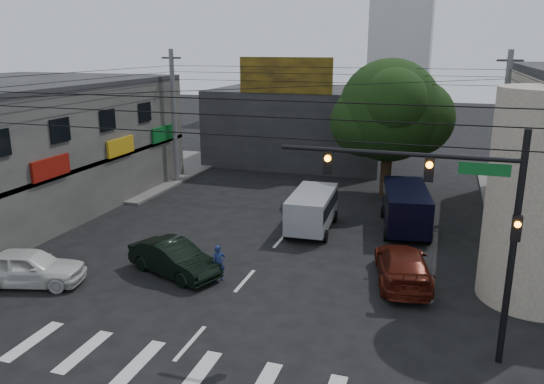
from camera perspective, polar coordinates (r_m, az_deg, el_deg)
The scene contains 15 objects.
ground at distance 20.56m, azimuth -4.98°, elevation -11.75°, with size 160.00×160.00×0.00m, color black.
sidewalk_far_left at distance 44.00m, azimuth -17.60°, elevation 2.51°, with size 16.00×16.00×0.15m, color #514F4C.
corner_column at distance 21.78m, azimuth 27.19°, elevation -0.59°, with size 4.00×4.00×8.00m, color gray.
building_far at distance 44.70m, azimuth 3.23°, elevation 7.22°, with size 14.00×10.00×6.00m, color #232326.
billboard at distance 39.58m, azimuth 1.46°, elevation 12.43°, with size 7.00×0.30×2.60m, color olive.
street_tree at distance 34.16m, azimuth 12.51°, elevation 8.52°, with size 6.40×6.40×8.70m.
traffic_gantry at distance 16.42m, azimuth 19.14°, elevation -1.49°, with size 7.10×0.35×7.20m.
utility_pole_far_left at distance 37.60m, azimuth -10.48°, elevation 7.89°, with size 0.32×0.32×9.20m, color #59595B.
utility_pole_far_right at distance 33.28m, azimuth 23.48°, elevation 5.92°, with size 0.32×0.32×9.20m, color #59595B.
dark_sedan at distance 22.92m, azimuth -10.52°, elevation -7.02°, with size 4.62×2.98×1.44m, color black.
white_compact at distance 23.73m, azimuth -24.70°, elevation -7.36°, with size 4.73×2.92×1.50m, color silver.
maroon_sedan at distance 22.49m, azimuth 13.87°, elevation -7.64°, with size 2.93×5.31×1.46m, color #49130A.
silver_minivan at distance 27.80m, azimuth 4.32°, elevation -2.10°, with size 2.21×4.82×2.03m, color #B1B4BA, non-canonical shape.
navy_van at distance 28.69m, azimuth 14.18°, elevation -1.79°, with size 2.94×5.81×2.22m, color black, non-canonical shape.
traffic_officer at distance 22.04m, azimuth -5.74°, elevation -7.64°, with size 0.66×0.64×1.53m, color #15224A.
Camera 1 is at (7.30, -16.78, 9.37)m, focal length 35.00 mm.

